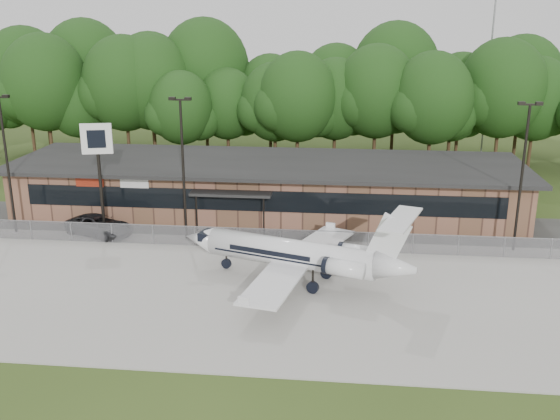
# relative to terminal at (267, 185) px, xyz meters

# --- Properties ---
(ground) EXTENTS (160.00, 160.00, 0.00)m
(ground) POSITION_rel_terminal_xyz_m (0.00, -23.94, -2.18)
(ground) COLOR #2E4117
(ground) RESTS_ON ground
(apron) EXTENTS (64.00, 18.00, 0.08)m
(apron) POSITION_rel_terminal_xyz_m (0.00, -15.94, -2.14)
(apron) COLOR #9E9B93
(apron) RESTS_ON ground
(parking_lot) EXTENTS (50.00, 9.00, 0.06)m
(parking_lot) POSITION_rel_terminal_xyz_m (0.00, -4.44, -2.15)
(parking_lot) COLOR #383835
(parking_lot) RESTS_ON ground
(terminal) EXTENTS (41.00, 11.65, 4.30)m
(terminal) POSITION_rel_terminal_xyz_m (0.00, 0.00, 0.00)
(terminal) COLOR brown
(terminal) RESTS_ON ground
(fence) EXTENTS (46.00, 0.04, 1.52)m
(fence) POSITION_rel_terminal_xyz_m (0.00, -8.94, -1.40)
(fence) COLOR gray
(fence) RESTS_ON ground
(treeline) EXTENTS (72.00, 12.00, 15.00)m
(treeline) POSITION_rel_terminal_xyz_m (0.00, 18.06, 5.32)
(treeline) COLOR #1A3912
(treeline) RESTS_ON ground
(radio_mast) EXTENTS (0.20, 0.20, 25.00)m
(radio_mast) POSITION_rel_terminal_xyz_m (22.00, 24.06, 10.32)
(radio_mast) COLOR gray
(radio_mast) RESTS_ON ground
(light_pole_left) EXTENTS (1.55, 0.30, 10.23)m
(light_pole_left) POSITION_rel_terminal_xyz_m (-18.00, -7.44, 3.80)
(light_pole_left) COLOR black
(light_pole_left) RESTS_ON ground
(light_pole_mid) EXTENTS (1.55, 0.30, 10.23)m
(light_pole_mid) POSITION_rel_terminal_xyz_m (-5.00, -7.44, 3.80)
(light_pole_mid) COLOR black
(light_pole_mid) RESTS_ON ground
(light_pole_right) EXTENTS (1.55, 0.30, 10.23)m
(light_pole_right) POSITION_rel_terminal_xyz_m (18.00, -7.44, 3.80)
(light_pole_right) COLOR black
(light_pole_right) RESTS_ON ground
(business_jet) EXTENTS (14.91, 13.36, 5.07)m
(business_jet) POSITION_rel_terminal_xyz_m (3.71, -14.42, -0.36)
(business_jet) COLOR silver
(business_jet) RESTS_ON ground
(suv) EXTENTS (5.76, 4.19, 1.46)m
(suv) POSITION_rel_terminal_xyz_m (-11.58, -7.26, -1.45)
(suv) COLOR #313133
(suv) RESTS_ON ground
(pole_sign) EXTENTS (2.17, 0.73, 8.27)m
(pole_sign) POSITION_rel_terminal_xyz_m (-11.25, -7.14, 4.15)
(pole_sign) COLOR black
(pole_sign) RESTS_ON ground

